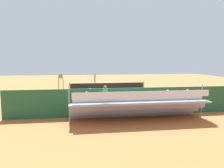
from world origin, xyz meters
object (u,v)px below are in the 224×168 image
bleacher_stand (138,106)px  courtside_bench (173,104)px  tennis_player (95,76)px  tennis_ball_near (95,83)px  equipment_bag (154,110)px  umpire_chair (61,80)px  tennis_net (108,86)px  tennis_racket (91,82)px  tennis_ball_far (89,84)px  line_judge (89,101)px

bleacher_stand → courtside_bench: bearing=-148.8°
tennis_player → tennis_ball_near: size_ratio=29.18×
equipment_bag → umpire_chair: bearing=-59.6°
bleacher_stand → tennis_net: bearing=-89.9°
equipment_bag → tennis_player: tennis_player is taller
tennis_racket → tennis_ball_far: tennis_ball_far is taller
equipment_bag → courtside_bench: bearing=-175.5°
tennis_player → tennis_ball_near: (0.04, 1.52, -0.98)m
bleacher_stand → courtside_bench: bleacher_stand is taller
umpire_chair → tennis_player: (-5.31, -10.63, -0.30)m
bleacher_stand → umpire_chair: bearing=-68.2°
tennis_net → equipment_bag: 13.52m
tennis_player → tennis_racket: 1.29m
tennis_net → bleacher_stand: size_ratio=1.14×
tennis_player → courtside_bench: bearing=100.2°
umpire_chair → tennis_racket: umpire_chair is taller
tennis_racket → tennis_ball_near: size_ratio=8.72×
tennis_player → tennis_ball_far: (1.18, 3.28, -0.98)m
tennis_net → bleacher_stand: 15.34m
tennis_ball_far → bleacher_stand: bearing=95.2°
tennis_net → tennis_ball_far: tennis_net is taller
tennis_racket → tennis_ball_far: bearing=81.6°
umpire_chair → tennis_ball_far: (-4.13, -7.35, -1.28)m
tennis_racket → line_judge: (1.53, 23.87, 1.00)m
line_judge → bleacher_stand: bearing=148.0°
courtside_bench → equipment_bag: size_ratio=2.00×
tennis_net → bleacher_stand: bleacher_stand is taller
tennis_racket → line_judge: size_ratio=0.30×
bleacher_stand → umpire_chair: 16.77m
tennis_net → bleacher_stand: (-0.03, 15.33, 0.43)m
umpire_chair → equipment_bag: bearing=120.4°
tennis_net → tennis_player: size_ratio=5.35×
umpire_chair → line_judge: (-3.04, 13.56, -0.30)m
tennis_ball_near → tennis_net: bearing=95.7°
equipment_bag → tennis_ball_far: equipment_bag is taller
tennis_racket → line_judge: bearing=86.3°
tennis_ball_near → line_judge: line_judge is taller
tennis_net → courtside_bench: 13.71m
tennis_net → tennis_racket: size_ratio=17.91×
tennis_ball_near → tennis_ball_far: size_ratio=1.00×
umpire_chair → courtside_bench: 16.60m
tennis_ball_near → line_judge: bearing=84.4°
umpire_chair → tennis_racket: bearing=-113.9°
tennis_ball_near → line_judge: size_ratio=0.03×
tennis_net → courtside_bench: bearing=104.5°
tennis_ball_far → tennis_racket: bearing=-98.4°
equipment_bag → line_judge: line_judge is taller
courtside_bench → tennis_player: size_ratio=0.93×
umpire_chair → tennis_net: bearing=177.9°
bleacher_stand → tennis_racket: size_ratio=15.75×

